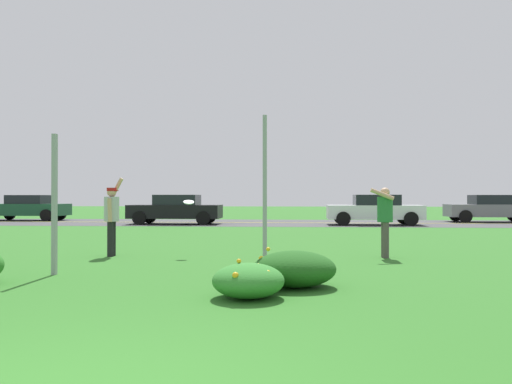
# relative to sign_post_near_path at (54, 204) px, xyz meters

# --- Properties ---
(ground_plane) EXTENTS (120.00, 120.00, 0.00)m
(ground_plane) POSITION_rel_sign_post_near_path_xyz_m (2.60, 6.58, -1.22)
(ground_plane) COLOR #2D6B23
(highway_strip) EXTENTS (120.00, 7.63, 0.01)m
(highway_strip) POSITION_rel_sign_post_near_path_xyz_m (2.60, 18.99, -1.22)
(highway_strip) COLOR #424244
(highway_strip) RESTS_ON ground
(highway_center_stripe) EXTENTS (120.00, 0.16, 0.00)m
(highway_center_stripe) POSITION_rel_sign_post_near_path_xyz_m (2.60, 18.99, -1.21)
(highway_center_stripe) COLOR yellow
(highway_center_stripe) RESTS_ON ground
(daylily_clump_front_center) EXTENTS (0.97, 1.04, 0.51)m
(daylily_clump_front_center) POSITION_rel_sign_post_near_path_xyz_m (3.55, -1.86, -0.99)
(daylily_clump_front_center) COLOR #337F2D
(daylily_clump_front_center) RESTS_ON ground
(daylily_clump_mid_right) EXTENTS (1.25, 1.17, 0.56)m
(daylily_clump_mid_right) POSITION_rel_sign_post_near_path_xyz_m (4.16, -0.92, -0.95)
(daylily_clump_mid_right) COLOR #1E5619
(daylily_clump_mid_right) RESTS_ON ground
(sign_post_near_path) EXTENTS (0.07, 0.10, 2.44)m
(sign_post_near_path) POSITION_rel_sign_post_near_path_xyz_m (0.00, 0.00, 0.00)
(sign_post_near_path) COLOR #93969B
(sign_post_near_path) RESTS_ON ground
(sign_post_by_roadside) EXTENTS (0.07, 0.10, 2.81)m
(sign_post_by_roadside) POSITION_rel_sign_post_near_path_xyz_m (3.62, 0.61, 0.19)
(sign_post_by_roadside) COLOR #93969B
(sign_post_by_roadside) RESTS_ON ground
(person_thrower_red_cap_gray_shirt) EXTENTS (0.38, 0.49, 1.80)m
(person_thrower_red_cap_gray_shirt) POSITION_rel_sign_post_near_path_xyz_m (-0.02, 2.93, -0.27)
(person_thrower_red_cap_gray_shirt) COLOR #B2B2B7
(person_thrower_red_cap_gray_shirt) RESTS_ON ground
(person_catcher_green_shirt) EXTENTS (0.53, 0.50, 1.55)m
(person_catcher_green_shirt) POSITION_rel_sign_post_near_path_xyz_m (6.13, 3.15, -0.29)
(person_catcher_green_shirt) COLOR #287038
(person_catcher_green_shirt) RESTS_ON ground
(frisbee_white) EXTENTS (0.25, 0.24, 0.12)m
(frisbee_white) POSITION_rel_sign_post_near_path_xyz_m (1.72, 3.10, 0.01)
(frisbee_white) COLOR white
(car_gray_leftmost) EXTENTS (4.50, 2.00, 1.45)m
(car_gray_leftmost) POSITION_rel_sign_post_near_path_xyz_m (14.43, 20.71, -0.48)
(car_gray_leftmost) COLOR slate
(car_gray_leftmost) RESTS_ON ground
(car_white_center_left) EXTENTS (4.50, 2.00, 1.45)m
(car_white_center_left) POSITION_rel_sign_post_near_path_xyz_m (7.85, 17.28, -0.48)
(car_white_center_left) COLOR silver
(car_white_center_left) RESTS_ON ground
(car_black_center_right) EXTENTS (4.50, 2.00, 1.45)m
(car_black_center_right) POSITION_rel_sign_post_near_path_xyz_m (-1.87, 17.28, -0.48)
(car_black_center_right) COLOR black
(car_black_center_right) RESTS_ON ground
(car_dark_green_rightmost) EXTENTS (4.50, 2.00, 1.45)m
(car_dark_green_rightmost) POSITION_rel_sign_post_near_path_xyz_m (-11.28, 20.71, -0.48)
(car_dark_green_rightmost) COLOR #194C2D
(car_dark_green_rightmost) RESTS_ON ground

